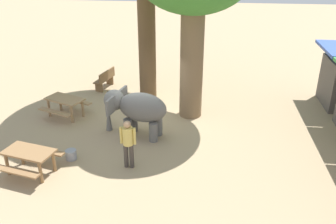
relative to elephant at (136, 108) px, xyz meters
The scene contains 7 objects.
ground_plane 1.32m from the elephant, behind, with size 60.00×60.00×0.00m, color tan.
elephant is the anchor object (origin of this frame).
person_handler 2.11m from the elephant, ahead, with size 0.32×0.51×1.62m.
wooden_bench 5.03m from the elephant, 152.16° to the right, with size 1.46×0.74×0.88m.
picnic_table_near 3.39m from the elephant, 111.51° to the right, with size 1.94×1.95×0.78m.
picnic_table_far 3.92m from the elephant, 45.35° to the right, with size 1.79×1.80×0.78m.
feed_bucket 2.76m from the elephant, 44.84° to the right, with size 0.36×0.36×0.32m, color gray.
Camera 1 is at (12.48, 2.42, 6.56)m, focal length 39.43 mm.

